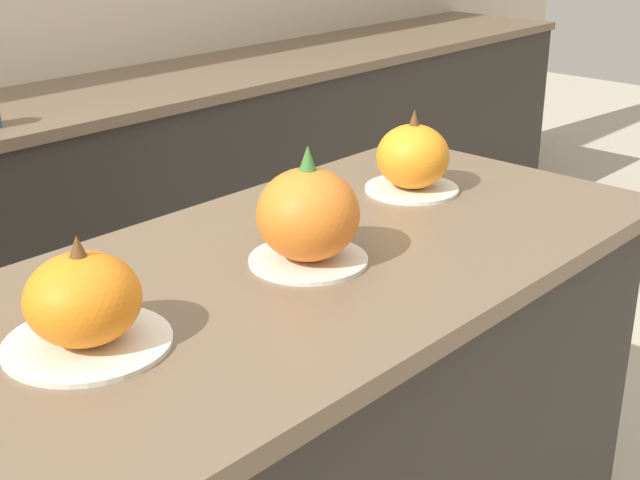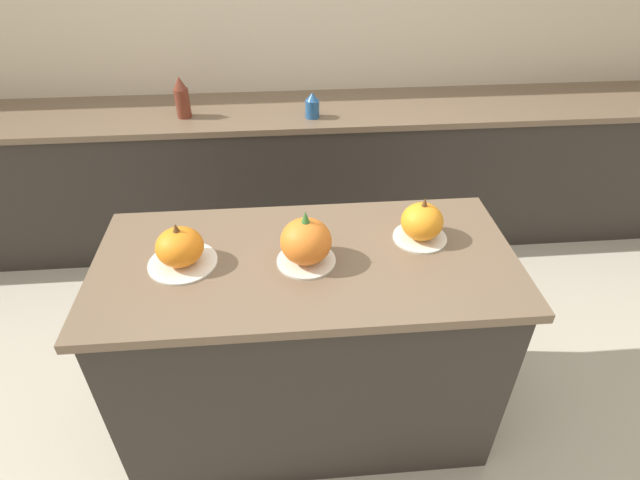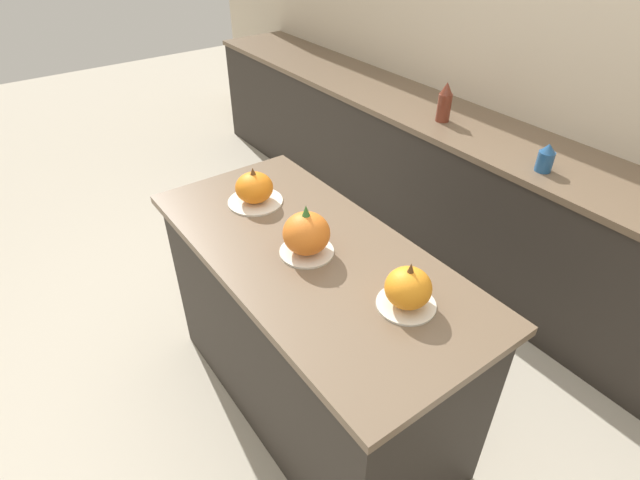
# 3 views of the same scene
# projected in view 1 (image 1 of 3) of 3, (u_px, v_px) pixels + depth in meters

# --- Properties ---
(kitchen_island) EXTENTS (1.49, 0.70, 0.90)m
(kitchen_island) POSITION_uv_depth(u_px,v_px,m) (302.00, 474.00, 1.71)
(kitchen_island) COLOR #2D2823
(kitchen_island) RESTS_ON ground_plane
(pumpkin_cake_left) EXTENTS (0.24, 0.24, 0.17)m
(pumpkin_cake_left) POSITION_uv_depth(u_px,v_px,m) (83.00, 304.00, 1.23)
(pumpkin_cake_left) COLOR silver
(pumpkin_cake_left) RESTS_ON kitchen_island
(pumpkin_cake_center) EXTENTS (0.21, 0.21, 0.21)m
(pumpkin_cake_center) POSITION_uv_depth(u_px,v_px,m) (310.00, 216.00, 1.50)
(pumpkin_cake_center) COLOR silver
(pumpkin_cake_center) RESTS_ON kitchen_island
(pumpkin_cake_right) EXTENTS (0.20, 0.20, 0.18)m
(pumpkin_cake_right) POSITION_uv_depth(u_px,v_px,m) (413.00, 159.00, 1.86)
(pumpkin_cake_right) COLOR silver
(pumpkin_cake_right) RESTS_ON kitchen_island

